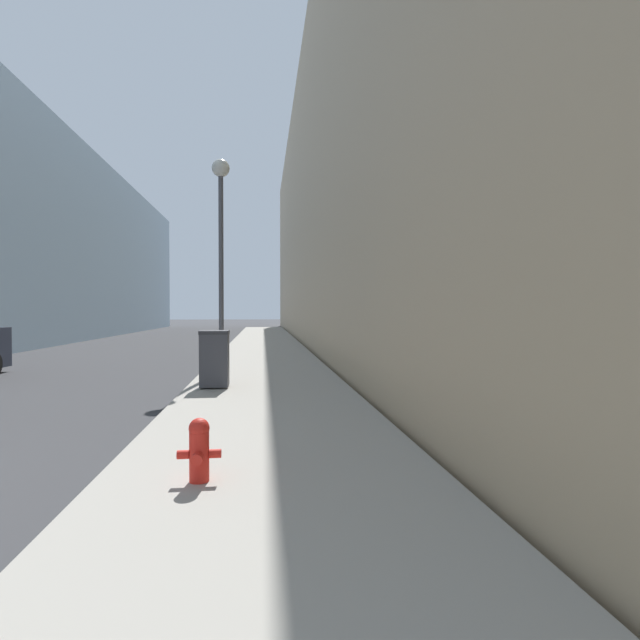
% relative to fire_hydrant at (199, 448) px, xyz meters
% --- Properties ---
extents(sidewalk_right, '(3.72, 60.00, 0.15)m').
position_rel_fire_hydrant_xyz_m(sidewalk_right, '(0.77, 16.90, -0.41)').
color(sidewalk_right, '#9E998E').
rests_on(sidewalk_right, ground).
extents(building_right_stone, '(12.00, 60.00, 16.08)m').
position_rel_fire_hydrant_xyz_m(building_right_stone, '(8.73, 24.90, 7.55)').
color(building_right_stone, tan).
rests_on(building_right_stone, ground).
extents(fire_hydrant, '(0.44, 0.33, 0.65)m').
position_rel_fire_hydrant_xyz_m(fire_hydrant, '(0.00, 0.00, 0.00)').
color(fire_hydrant, red).
rests_on(fire_hydrant, sidewalk_right).
extents(trash_bin, '(0.64, 0.65, 1.29)m').
position_rel_fire_hydrant_xyz_m(trash_bin, '(-0.44, 6.29, 0.32)').
color(trash_bin, '#3D3D42').
rests_on(trash_bin, sidewalk_right).
extents(lamppost, '(0.50, 0.50, 6.00)m').
position_rel_fire_hydrant_xyz_m(lamppost, '(-0.52, 9.19, 3.77)').
color(lamppost, '#4C4C51').
rests_on(lamppost, sidewalk_right).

